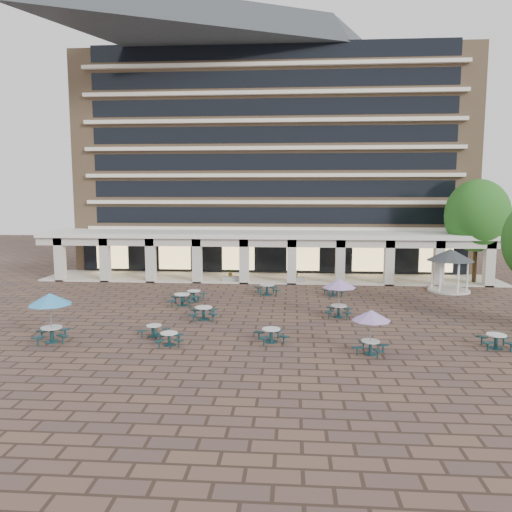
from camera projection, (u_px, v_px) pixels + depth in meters
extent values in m
plane|color=brown|center=(258.00, 318.00, 32.07)|extent=(120.00, 120.00, 0.00)
cube|color=#8F7051|center=(274.00, 166.00, 55.90)|extent=(40.00, 15.00, 22.00)
cube|color=silver|center=(271.00, 229.00, 49.06)|extent=(36.80, 0.50, 0.35)
cube|color=black|center=(271.00, 215.00, 49.12)|extent=(35.20, 0.05, 1.60)
cube|color=silver|center=(271.00, 202.00, 48.73)|extent=(36.80, 0.50, 0.35)
cube|color=black|center=(271.00, 189.00, 48.79)|extent=(35.20, 0.05, 1.60)
cube|color=silver|center=(271.00, 175.00, 48.40)|extent=(36.80, 0.50, 0.35)
cube|color=black|center=(271.00, 162.00, 48.46)|extent=(35.20, 0.05, 1.60)
cube|color=silver|center=(271.00, 148.00, 48.07)|extent=(36.80, 0.50, 0.35)
cube|color=black|center=(271.00, 134.00, 48.13)|extent=(35.20, 0.05, 1.60)
cube|color=silver|center=(271.00, 120.00, 47.74)|extent=(36.80, 0.50, 0.35)
cube|color=black|center=(271.00, 107.00, 47.80)|extent=(35.20, 0.05, 1.60)
cube|color=silver|center=(271.00, 92.00, 47.41)|extent=(36.80, 0.50, 0.35)
cube|color=black|center=(271.00, 79.00, 47.47)|extent=(35.20, 0.05, 1.60)
cube|color=silver|center=(271.00, 64.00, 47.08)|extent=(36.80, 0.50, 0.35)
cube|color=black|center=(271.00, 50.00, 47.14)|extent=(35.20, 0.05, 1.60)
cube|color=white|center=(269.00, 234.00, 46.37)|extent=(42.00, 6.60, 0.40)
cube|color=beige|center=(268.00, 242.00, 43.61)|extent=(42.00, 0.30, 0.90)
cube|color=black|center=(271.00, 256.00, 49.35)|extent=(38.00, 0.15, 3.20)
cube|color=beige|center=(269.00, 278.00, 46.90)|extent=(42.00, 6.00, 0.12)
cube|color=beige|center=(60.00, 259.00, 45.45)|extent=(0.80, 0.80, 4.00)
cube|color=beige|center=(105.00, 260.00, 45.15)|extent=(0.80, 0.80, 4.00)
cube|color=beige|center=(151.00, 260.00, 44.84)|extent=(0.80, 0.80, 4.00)
cube|color=beige|center=(197.00, 261.00, 44.54)|extent=(0.80, 0.80, 4.00)
cube|color=beige|center=(244.00, 261.00, 44.23)|extent=(0.80, 0.80, 4.00)
cube|color=beige|center=(292.00, 261.00, 43.93)|extent=(0.80, 0.80, 4.00)
cube|color=beige|center=(340.00, 262.00, 43.62)|extent=(0.80, 0.80, 4.00)
cube|color=beige|center=(389.00, 262.00, 43.32)|extent=(0.80, 0.80, 4.00)
cube|color=beige|center=(439.00, 263.00, 43.01)|extent=(0.80, 0.80, 4.00)
cube|color=beige|center=(489.00, 263.00, 42.71)|extent=(0.80, 0.80, 4.00)
cube|color=#FFD88C|center=(112.00, 257.00, 50.38)|extent=(3.20, 0.08, 2.40)
cube|color=#FFD88C|center=(175.00, 257.00, 49.92)|extent=(3.20, 0.08, 2.40)
cube|color=#FFD88C|center=(238.00, 258.00, 49.46)|extent=(3.20, 0.08, 2.40)
cube|color=#FFD88C|center=(303.00, 258.00, 48.99)|extent=(3.20, 0.08, 2.40)
cube|color=#FFD88C|center=(369.00, 259.00, 48.53)|extent=(3.20, 0.08, 2.40)
cube|color=#FFD88C|center=(436.00, 260.00, 48.07)|extent=(3.20, 0.08, 2.40)
cylinder|color=#123037|center=(169.00, 345.00, 26.42)|extent=(0.64, 0.64, 0.04)
cylinder|color=#123037|center=(169.00, 340.00, 26.38)|extent=(0.16, 0.16, 0.60)
cylinder|color=silver|center=(169.00, 333.00, 26.34)|extent=(0.91, 0.91, 0.05)
cube|color=#123037|center=(179.00, 335.00, 26.93)|extent=(0.49, 0.56, 0.05)
cylinder|color=#123037|center=(179.00, 339.00, 26.96)|extent=(0.07, 0.07, 0.38)
cube|color=#123037|center=(160.00, 336.00, 26.80)|extent=(0.56, 0.49, 0.05)
cylinder|color=#123037|center=(160.00, 339.00, 26.82)|extent=(0.07, 0.07, 0.38)
cube|color=#123037|center=(159.00, 341.00, 25.81)|extent=(0.49, 0.56, 0.05)
cylinder|color=#123037|center=(159.00, 345.00, 25.84)|extent=(0.07, 0.07, 0.38)
cube|color=#123037|center=(179.00, 340.00, 25.95)|extent=(0.56, 0.49, 0.05)
cylinder|color=#123037|center=(179.00, 344.00, 25.97)|extent=(0.07, 0.07, 0.38)
cylinder|color=#123037|center=(154.00, 336.00, 28.06)|extent=(0.60, 0.60, 0.03)
cylinder|color=#123037|center=(154.00, 331.00, 28.02)|extent=(0.15, 0.15, 0.57)
cylinder|color=silver|center=(154.00, 325.00, 27.98)|extent=(0.86, 0.86, 0.04)
cube|color=#123037|center=(166.00, 329.00, 28.25)|extent=(0.53, 0.42, 0.04)
cylinder|color=#123037|center=(166.00, 332.00, 28.28)|extent=(0.07, 0.07, 0.36)
cube|color=#123037|center=(152.00, 327.00, 28.63)|extent=(0.42, 0.53, 0.04)
cylinder|color=#123037|center=(152.00, 330.00, 28.65)|extent=(0.07, 0.07, 0.36)
cube|color=#123037|center=(142.00, 331.00, 27.77)|extent=(0.53, 0.42, 0.04)
cylinder|color=#123037|center=(142.00, 334.00, 27.80)|extent=(0.07, 0.07, 0.36)
cube|color=#123037|center=(156.00, 333.00, 27.39)|extent=(0.42, 0.53, 0.04)
cylinder|color=#123037|center=(156.00, 336.00, 27.42)|extent=(0.07, 0.07, 0.36)
cylinder|color=#123037|center=(271.00, 342.00, 26.97)|extent=(0.69, 0.69, 0.04)
cylinder|color=#123037|center=(271.00, 336.00, 26.93)|extent=(0.18, 0.18, 0.65)
cylinder|color=silver|center=(271.00, 329.00, 26.88)|extent=(0.99, 0.99, 0.05)
cube|color=#123037|center=(278.00, 331.00, 27.57)|extent=(0.50, 0.61, 0.05)
cylinder|color=#123037|center=(278.00, 335.00, 27.60)|extent=(0.08, 0.08, 0.42)
cube|color=#123037|center=(259.00, 332.00, 27.32)|extent=(0.61, 0.50, 0.05)
cylinder|color=#123037|center=(259.00, 336.00, 27.35)|extent=(0.08, 0.08, 0.42)
cube|color=#123037|center=(264.00, 338.00, 26.27)|extent=(0.50, 0.61, 0.05)
cylinder|color=#123037|center=(264.00, 342.00, 26.30)|extent=(0.08, 0.08, 0.42)
cube|color=#123037|center=(284.00, 336.00, 26.52)|extent=(0.61, 0.50, 0.05)
cylinder|color=#123037|center=(284.00, 340.00, 26.55)|extent=(0.08, 0.08, 0.42)
cylinder|color=#123037|center=(496.00, 348.00, 25.88)|extent=(0.70, 0.70, 0.04)
cylinder|color=#123037|center=(496.00, 342.00, 25.84)|extent=(0.18, 0.18, 0.66)
cylinder|color=silver|center=(496.00, 335.00, 25.79)|extent=(0.99, 0.99, 0.05)
cube|color=#123037|center=(504.00, 338.00, 26.28)|extent=(0.60, 0.57, 0.05)
cylinder|color=#123037|center=(504.00, 342.00, 26.31)|extent=(0.08, 0.08, 0.42)
cube|color=#123037|center=(482.00, 337.00, 26.44)|extent=(0.57, 0.60, 0.05)
cylinder|color=#123037|center=(482.00, 341.00, 26.47)|extent=(0.08, 0.08, 0.42)
cube|color=#123037|center=(488.00, 343.00, 25.37)|extent=(0.60, 0.57, 0.05)
cylinder|color=#123037|center=(488.00, 347.00, 25.40)|extent=(0.08, 0.08, 0.42)
cube|color=#123037|center=(511.00, 344.00, 25.20)|extent=(0.57, 0.60, 0.05)
cylinder|color=#123037|center=(511.00, 348.00, 25.23)|extent=(0.08, 0.08, 0.42)
cylinder|color=#123037|center=(52.00, 342.00, 26.99)|extent=(0.77, 0.77, 0.04)
cylinder|color=#123037|center=(52.00, 335.00, 26.95)|extent=(0.20, 0.20, 0.73)
cylinder|color=silver|center=(51.00, 327.00, 26.90)|extent=(1.10, 1.10, 0.06)
cube|color=#123037|center=(65.00, 329.00, 27.67)|extent=(0.54, 0.68, 0.06)
cylinder|color=#123037|center=(65.00, 334.00, 27.70)|extent=(0.09, 0.09, 0.46)
cube|color=#123037|center=(42.00, 331.00, 27.37)|extent=(0.68, 0.54, 0.06)
cylinder|color=#123037|center=(42.00, 335.00, 27.40)|extent=(0.09, 0.09, 0.46)
cube|color=#123037|center=(38.00, 337.00, 26.20)|extent=(0.54, 0.68, 0.06)
cylinder|color=#123037|center=(38.00, 342.00, 26.23)|extent=(0.09, 0.09, 0.46)
cube|color=#123037|center=(62.00, 336.00, 26.50)|extent=(0.68, 0.54, 0.06)
cylinder|color=#123037|center=(63.00, 340.00, 26.54)|extent=(0.09, 0.09, 0.46)
cylinder|color=gray|center=(51.00, 318.00, 26.83)|extent=(0.06, 0.06, 2.64)
cone|color=#378BC8|center=(50.00, 299.00, 26.70)|extent=(2.31, 2.31, 0.61)
cylinder|color=#123037|center=(204.00, 319.00, 31.75)|extent=(0.76, 0.76, 0.04)
cylinder|color=#123037|center=(204.00, 314.00, 31.71)|extent=(0.20, 0.20, 0.72)
cylinder|color=silver|center=(203.00, 307.00, 31.65)|extent=(1.09, 1.09, 0.05)
cube|color=#123037|center=(213.00, 310.00, 32.33)|extent=(0.61, 0.66, 0.05)
cylinder|color=#123037|center=(213.00, 314.00, 32.36)|extent=(0.09, 0.09, 0.46)
cube|color=#123037|center=(195.00, 310.00, 32.25)|extent=(0.66, 0.61, 0.05)
cylinder|color=#123037|center=(195.00, 314.00, 32.28)|extent=(0.09, 0.09, 0.46)
cube|color=#123037|center=(193.00, 315.00, 31.06)|extent=(0.61, 0.66, 0.05)
cylinder|color=#123037|center=(194.00, 319.00, 31.09)|extent=(0.09, 0.09, 0.46)
cube|color=#123037|center=(213.00, 314.00, 31.14)|extent=(0.66, 0.61, 0.05)
cylinder|color=#123037|center=(213.00, 318.00, 31.17)|extent=(0.09, 0.09, 0.46)
cylinder|color=#123037|center=(370.00, 354.00, 24.95)|extent=(0.65, 0.65, 0.04)
cylinder|color=#123037|center=(370.00, 348.00, 24.92)|extent=(0.17, 0.17, 0.61)
cylinder|color=silver|center=(371.00, 341.00, 24.87)|extent=(0.92, 0.92, 0.05)
cube|color=#123037|center=(383.00, 345.00, 25.10)|extent=(0.57, 0.42, 0.05)
cylinder|color=#123037|center=(383.00, 349.00, 25.13)|extent=(0.07, 0.07, 0.39)
cube|color=#123037|center=(363.00, 342.00, 25.59)|extent=(0.42, 0.57, 0.05)
cylinder|color=#123037|center=(363.00, 346.00, 25.62)|extent=(0.07, 0.07, 0.39)
cube|color=#123037|center=(357.00, 348.00, 24.71)|extent=(0.57, 0.42, 0.05)
cylinder|color=#123037|center=(357.00, 352.00, 24.73)|extent=(0.07, 0.07, 0.39)
cube|color=#123037|center=(378.00, 351.00, 24.22)|extent=(0.42, 0.57, 0.05)
cylinder|color=#123037|center=(378.00, 355.00, 24.24)|extent=(0.07, 0.07, 0.39)
cylinder|color=gray|center=(371.00, 333.00, 24.81)|extent=(0.05, 0.05, 2.22)
cone|color=#9E79C3|center=(371.00, 315.00, 24.70)|extent=(1.94, 1.94, 0.51)
cylinder|color=#123037|center=(194.00, 300.00, 37.34)|extent=(0.71, 0.71, 0.04)
cylinder|color=#123037|center=(194.00, 296.00, 37.30)|extent=(0.18, 0.18, 0.67)
cylinder|color=silver|center=(194.00, 291.00, 37.25)|extent=(1.01, 1.01, 0.05)
cube|color=#123037|center=(203.00, 294.00, 37.70)|extent=(0.62, 0.55, 0.05)
cylinder|color=#123037|center=(203.00, 297.00, 37.73)|extent=(0.08, 0.08, 0.42)
cube|color=#123037|center=(189.00, 293.00, 37.95)|extent=(0.55, 0.62, 0.05)
cylinder|color=#123037|center=(190.00, 296.00, 37.98)|extent=(0.08, 0.08, 0.42)
cube|color=#123037|center=(184.00, 296.00, 36.88)|extent=(0.62, 0.55, 0.05)
cylinder|color=#123037|center=(184.00, 299.00, 36.91)|extent=(0.08, 0.08, 0.42)
cube|color=#123037|center=(198.00, 297.00, 36.62)|extent=(0.55, 0.62, 0.05)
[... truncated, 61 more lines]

